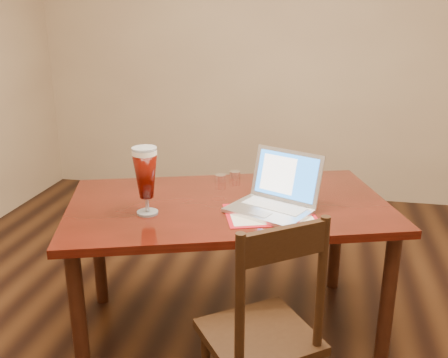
# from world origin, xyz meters

# --- Properties ---
(dining_table) EXTENTS (1.75, 1.31, 1.04)m
(dining_table) POSITION_xyz_m (-0.12, 0.34, 0.65)
(dining_table) COLOR #481009
(dining_table) RESTS_ON ground
(dining_chair) EXTENTS (0.55, 0.55, 0.95)m
(dining_chair) POSITION_xyz_m (0.14, -0.28, 0.45)
(dining_chair) COLOR black
(dining_chair) RESTS_ON ground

